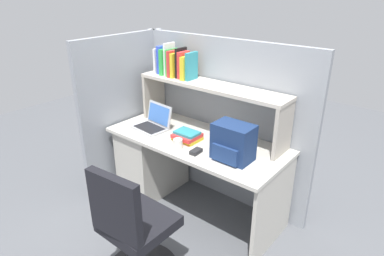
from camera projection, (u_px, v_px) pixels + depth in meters
name	position (u px, v px, depth m)	size (l,w,h in m)	color
ground_plane	(195.00, 208.00, 3.19)	(8.00, 8.00, 0.00)	#595B60
desk	(164.00, 158.00, 3.26)	(1.60, 0.70, 0.73)	beige
cubicle_partition_rear	(221.00, 121.00, 3.15)	(1.84, 0.05, 1.55)	gray
cubicle_partition_left	(126.00, 113.00, 3.34)	(0.05, 1.06, 1.55)	gray
overhead_hutch	(210.00, 95.00, 2.90)	(1.44, 0.28, 0.45)	#B3A99C
reference_books_on_shelf	(175.00, 63.00, 3.05)	(0.43, 0.18, 0.30)	white
laptop	(153.00, 123.00, 3.10)	(0.33, 0.28, 0.22)	#B7BABF
backpack	(233.00, 143.00, 2.52)	(0.30, 0.22, 0.29)	navy
computer_mouse	(196.00, 151.00, 2.65)	(0.06, 0.10, 0.03)	#262628
paper_cup	(178.00, 144.00, 2.72)	(0.08, 0.08, 0.08)	white
desk_book_stack	(187.00, 136.00, 2.86)	(0.22, 0.20, 0.08)	yellow
office_chair	(134.00, 234.00, 2.29)	(0.52, 0.52, 0.93)	black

